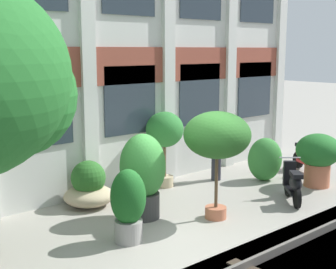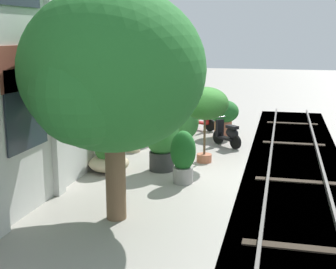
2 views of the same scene
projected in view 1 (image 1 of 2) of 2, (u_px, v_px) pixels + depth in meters
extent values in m
plane|color=#9E998E|center=(175.00, 234.00, 8.98)|extent=(80.00, 80.00, 0.00)
cube|color=silver|center=(80.00, 26.00, 10.72)|extent=(14.52, 0.50, 8.04)
cube|color=brown|center=(87.00, 67.00, 10.68)|extent=(14.52, 0.06, 0.90)
cube|color=silver|center=(87.00, 26.00, 10.48)|extent=(0.36, 0.16, 8.04)
cube|color=silver|center=(168.00, 29.00, 12.04)|extent=(0.36, 0.16, 8.04)
cube|color=silver|center=(231.00, 31.00, 13.59)|extent=(0.36, 0.16, 8.04)
cube|color=silver|center=(281.00, 33.00, 15.15)|extent=(0.36, 0.16, 8.04)
cube|color=#28333D|center=(40.00, 108.00, 10.05)|extent=(1.55, 0.04, 1.70)
cube|color=#28333D|center=(131.00, 100.00, 11.60)|extent=(1.55, 0.04, 1.70)
cube|color=#28333D|center=(200.00, 94.00, 13.15)|extent=(1.55, 0.04, 1.70)
cube|color=#28333D|center=(255.00, 90.00, 14.71)|extent=(1.55, 0.04, 1.70)
cube|color=#605B56|center=(250.00, 263.00, 7.59)|extent=(22.52, 0.07, 0.15)
sphere|color=#236B28|center=(14.00, 95.00, 7.49)|extent=(2.01, 2.01, 2.01)
cylinder|color=#B76647|center=(216.00, 212.00, 9.81)|extent=(0.45, 0.45, 0.24)
cylinder|color=brown|center=(216.00, 176.00, 9.67)|extent=(0.07, 0.07, 1.34)
ellipsoid|color=#286023|center=(217.00, 135.00, 9.51)|extent=(1.38, 1.38, 0.96)
ellipsoid|color=tan|center=(89.00, 196.00, 10.57)|extent=(1.13, 1.13, 0.46)
sphere|color=#286023|center=(88.00, 178.00, 10.49)|extent=(0.78, 0.78, 0.78)
cylinder|color=#B76647|center=(317.00, 175.00, 12.08)|extent=(0.65, 0.65, 0.59)
ellipsoid|color=#236B28|center=(318.00, 150.00, 11.96)|extent=(1.14, 1.14, 0.85)
cylinder|color=gray|center=(129.00, 231.00, 8.59)|extent=(0.52, 0.52, 0.41)
ellipsoid|color=#19561E|center=(128.00, 197.00, 8.48)|extent=(0.65, 0.65, 1.04)
cylinder|color=tan|center=(165.00, 181.00, 12.08)|extent=(0.45, 0.45, 0.27)
cylinder|color=brown|center=(165.00, 156.00, 11.96)|extent=(0.07, 0.07, 1.05)
ellipsoid|color=#2D7A33|center=(165.00, 129.00, 11.83)|extent=(0.96, 0.96, 0.90)
cylinder|color=#333333|center=(143.00, 205.00, 9.82)|extent=(0.70, 0.70, 0.53)
ellipsoid|color=#388438|center=(143.00, 166.00, 9.67)|extent=(0.96, 0.96, 1.36)
cylinder|color=black|center=(314.00, 167.00, 13.10)|extent=(0.30, 0.47, 0.48)
cylinder|color=black|center=(298.00, 160.00, 13.96)|extent=(0.30, 0.47, 0.48)
cube|color=red|center=(306.00, 162.00, 13.53)|extent=(0.52, 0.71, 0.08)
ellipsoid|color=red|center=(302.00, 152.00, 13.74)|extent=(0.49, 0.62, 0.36)
cube|color=black|center=(302.00, 145.00, 13.70)|extent=(0.40, 0.49, 0.10)
cube|color=red|center=(313.00, 155.00, 13.11)|extent=(0.30, 0.23, 0.60)
cylinder|color=#B7B7BF|center=(314.00, 142.00, 13.03)|extent=(0.46, 0.26, 0.03)
cylinder|color=black|center=(288.00, 186.00, 11.30)|extent=(0.39, 0.42, 0.48)
cylinder|color=black|center=(297.00, 198.00, 10.41)|extent=(0.39, 0.42, 0.48)
cube|color=black|center=(292.00, 190.00, 10.84)|extent=(0.64, 0.66, 0.08)
ellipsoid|color=black|center=(296.00, 183.00, 10.54)|extent=(0.57, 0.59, 0.36)
cube|color=black|center=(296.00, 175.00, 10.50)|extent=(0.46, 0.47, 0.10)
cube|color=black|center=(289.00, 173.00, 11.16)|extent=(0.29, 0.28, 0.60)
cylinder|color=#B7B7BF|center=(290.00, 158.00, 11.11)|extent=(0.39, 0.36, 0.03)
cylinder|color=#282833|center=(216.00, 164.00, 12.64)|extent=(0.26, 0.26, 0.85)
cylinder|color=silver|center=(217.00, 139.00, 12.51)|extent=(0.34, 0.34, 0.55)
sphere|color=tan|center=(217.00, 125.00, 12.45)|extent=(0.22, 0.22, 0.22)
cylinder|color=silver|center=(210.00, 139.00, 12.39)|extent=(0.09, 0.09, 0.49)
cylinder|color=silver|center=(223.00, 137.00, 12.63)|extent=(0.09, 0.09, 0.49)
ellipsoid|color=#388438|center=(265.00, 159.00, 12.56)|extent=(1.16, 1.08, 1.17)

